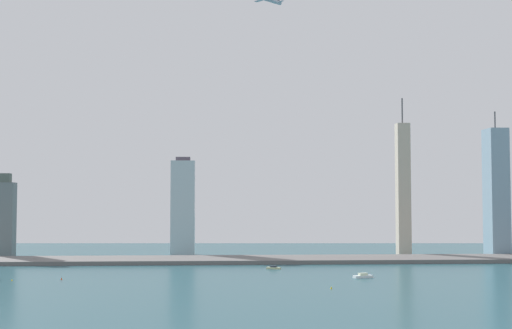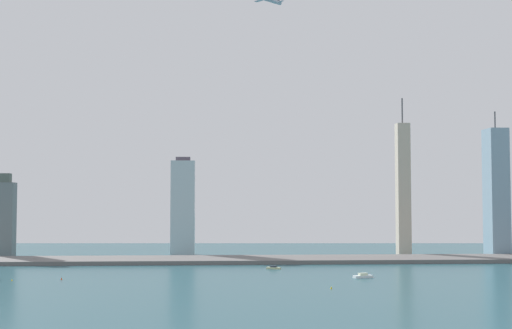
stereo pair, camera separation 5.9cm
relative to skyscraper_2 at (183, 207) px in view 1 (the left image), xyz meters
name	(u,v)px [view 1 (the left image)]	position (x,y,z in m)	size (l,w,h in m)	color
waterfront_pier	(291,259)	(114.39, -92.98, -52.52)	(986.38, 72.13, 3.86)	slate
skyscraper_2	(183,207)	(0.00, 0.00, 0.00)	(27.18, 17.92, 111.66)	#A7C0C8
skyscraper_3	(3,218)	(-193.19, -28.82, -11.87)	(24.66, 16.73, 91.28)	slate
skyscraper_5	(496,192)	(351.27, -38.98, 16.73)	(21.07, 27.51, 161.94)	#7A99AC
skyscraper_6	(403,189)	(248.75, -26.98, 20.29)	(14.41, 14.16, 177.97)	#BDAE99
boat_1	(274,268)	(89.91, -171.41, -53.31)	(13.19, 9.36, 3.09)	beige
boat_3	(363,276)	(155.11, -246.52, -53.07)	(16.81, 10.31, 3.73)	white
channel_buoy_0	(61,278)	(-81.35, -246.94, -53.48)	(1.35, 1.35, 1.96)	#E54C19
channel_buoy_1	(12,280)	(-117.59, -252.15, -53.70)	(1.27, 1.27, 1.50)	yellow
channel_buoy_2	(331,287)	(118.28, -313.96, -53.53)	(1.39, 1.39, 1.85)	yellow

